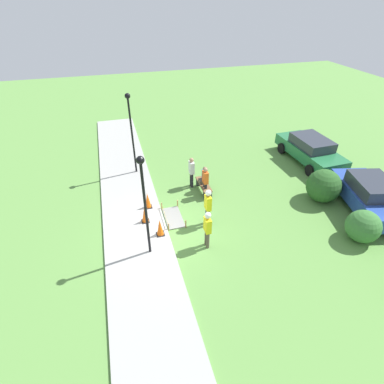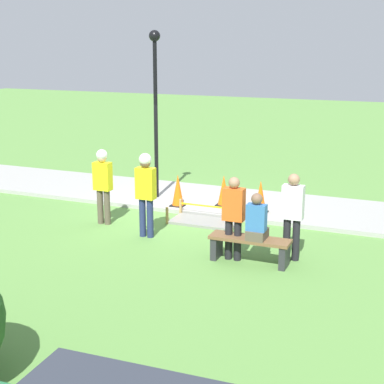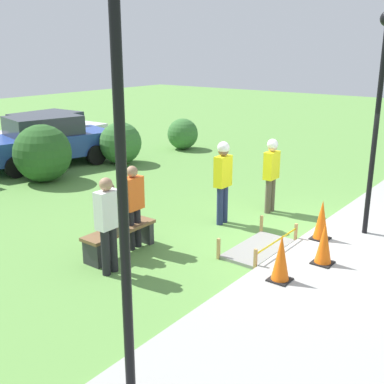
# 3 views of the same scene
# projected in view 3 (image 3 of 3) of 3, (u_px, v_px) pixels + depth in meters

# --- Properties ---
(ground_plane) EXTENTS (60.00, 60.00, 0.00)m
(ground_plane) POSITION_uv_depth(u_px,v_px,m) (300.00, 241.00, 9.55)
(ground_plane) COLOR #5B8E42
(sidewalk) EXTENTS (28.00, 2.69, 0.10)m
(sidewalk) POSITION_uv_depth(u_px,v_px,m) (369.00, 256.00, 8.75)
(sidewalk) COLOR #9E9E99
(sidewalk) RESTS_ON ground_plane
(wet_concrete_patch) EXTENTS (1.60, 0.82, 0.40)m
(wet_concrete_patch) POSITION_uv_depth(u_px,v_px,m) (258.00, 248.00, 9.11)
(wet_concrete_patch) COLOR gray
(wet_concrete_patch) RESTS_ON ground_plane
(traffic_cone_near_patch) EXTENTS (0.34, 0.34, 0.78)m
(traffic_cone_near_patch) POSITION_uv_depth(u_px,v_px,m) (281.00, 258.00, 7.63)
(traffic_cone_near_patch) COLOR black
(traffic_cone_near_patch) RESTS_ON sidewalk
(traffic_cone_far_patch) EXTENTS (0.34, 0.34, 0.76)m
(traffic_cone_far_patch) POSITION_uv_depth(u_px,v_px,m) (324.00, 243.00, 8.24)
(traffic_cone_far_patch) COLOR black
(traffic_cone_far_patch) RESTS_ON sidewalk
(traffic_cone_sidewalk_edge) EXTENTS (0.34, 0.34, 0.79)m
(traffic_cone_sidewalk_edge) POSITION_uv_depth(u_px,v_px,m) (322.00, 220.00, 9.30)
(traffic_cone_sidewalk_edge) COLOR black
(traffic_cone_sidewalk_edge) RESTS_ON sidewalk
(park_bench) EXTENTS (1.53, 0.44, 0.50)m
(park_bench) POSITION_uv_depth(u_px,v_px,m) (120.00, 236.00, 8.91)
(park_bench) COLOR #2D2D33
(park_bench) RESTS_ON ground_plane
(person_seated_on_bench) EXTENTS (0.36, 0.44, 0.89)m
(person_seated_on_bench) POSITION_uv_depth(u_px,v_px,m) (111.00, 212.00, 8.69)
(person_seated_on_bench) COLOR brown
(person_seated_on_bench) RESTS_ON park_bench
(worker_supervisor) EXTENTS (0.40, 0.25, 1.73)m
(worker_supervisor) POSITION_uv_depth(u_px,v_px,m) (271.00, 169.00, 10.97)
(worker_supervisor) COLOR brown
(worker_supervisor) RESTS_ON ground_plane
(worker_assistant) EXTENTS (0.40, 0.26, 1.82)m
(worker_assistant) POSITION_uv_depth(u_px,v_px,m) (223.00, 175.00, 10.22)
(worker_assistant) COLOR navy
(worker_assistant) RESTS_ON ground_plane
(bystander_in_orange_shirt) EXTENTS (0.40, 0.22, 1.62)m
(bystander_in_orange_shirt) POSITION_uv_depth(u_px,v_px,m) (133.00, 203.00, 8.98)
(bystander_in_orange_shirt) COLOR black
(bystander_in_orange_shirt) RESTS_ON ground_plane
(bystander_in_gray_shirt) EXTENTS (0.40, 0.22, 1.68)m
(bystander_in_gray_shirt) POSITION_uv_depth(u_px,v_px,m) (108.00, 220.00, 7.95)
(bystander_in_gray_shirt) COLOR black
(bystander_in_gray_shirt) RESTS_ON ground_plane
(lamppost_near) EXTENTS (0.28, 0.28, 4.23)m
(lamppost_near) POSITION_uv_depth(u_px,v_px,m) (380.00, 95.00, 8.94)
(lamppost_near) COLOR black
(lamppost_near) RESTS_ON sidewalk
(lamppost_far) EXTENTS (0.28, 0.28, 4.42)m
(lamppost_far) POSITION_uv_depth(u_px,v_px,m) (120.00, 138.00, 4.17)
(lamppost_far) COLOR black
(lamppost_far) RESTS_ON sidewalk
(parked_car_white) EXTENTS (4.19, 2.19, 1.51)m
(parked_car_white) POSITION_uv_depth(u_px,v_px,m) (47.00, 134.00, 16.95)
(parked_car_white) COLOR white
(parked_car_white) RESTS_ON ground_plane
(parked_car_blue) EXTENTS (4.56, 2.77, 1.61)m
(parked_car_blue) POSITION_uv_depth(u_px,v_px,m) (45.00, 141.00, 15.47)
(parked_car_blue) COLOR #28479E
(parked_car_blue) RESTS_ON ground_plane
(shrub_rounded_near) EXTENTS (1.15, 1.15, 1.15)m
(shrub_rounded_near) POSITION_uv_depth(u_px,v_px,m) (183.00, 134.00, 18.06)
(shrub_rounded_near) COLOR #387033
(shrub_rounded_near) RESTS_ON ground_plane
(shrub_rounded_mid) EXTENTS (1.38, 1.38, 1.38)m
(shrub_rounded_mid) POSITION_uv_depth(u_px,v_px,m) (121.00, 143.00, 15.75)
(shrub_rounded_mid) COLOR #387033
(shrub_rounded_mid) RESTS_ON ground_plane
(shrub_rounded_far) EXTENTS (1.64, 1.64, 1.64)m
(shrub_rounded_far) POSITION_uv_depth(u_px,v_px,m) (43.00, 153.00, 13.61)
(shrub_rounded_far) COLOR #285623
(shrub_rounded_far) RESTS_ON ground_plane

